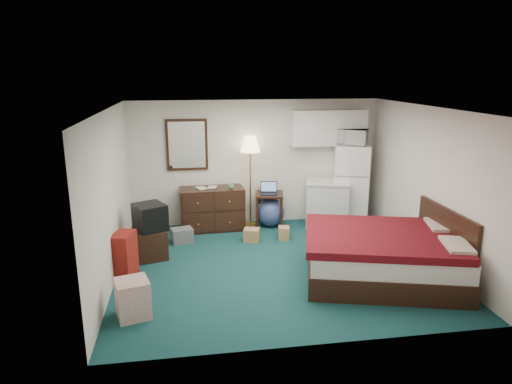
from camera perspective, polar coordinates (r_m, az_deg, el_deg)
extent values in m
cube|color=#164245|center=(7.47, 2.56, -9.11)|extent=(5.00, 4.50, 0.01)
cube|color=white|center=(6.85, 2.81, 10.37)|extent=(5.00, 4.50, 0.01)
cube|color=white|center=(9.22, -0.10, 3.70)|extent=(5.00, 0.01, 2.50)
cube|color=white|center=(4.98, 7.86, -6.28)|extent=(5.00, 0.01, 2.50)
cube|color=white|center=(7.01, -17.76, -0.60)|extent=(0.01, 4.50, 2.50)
cube|color=white|center=(7.94, 20.67, 0.90)|extent=(0.01, 4.50, 2.50)
sphere|color=#364880|center=(9.19, 1.82, -2.55)|extent=(0.63, 0.63, 0.57)
imported|color=white|center=(9.25, 11.99, 6.97)|extent=(0.64, 0.55, 0.38)
imported|color=olive|center=(8.82, -7.42, 1.11)|extent=(0.17, 0.08, 0.24)
imported|color=olive|center=(8.90, -6.04, 1.23)|extent=(0.17, 0.06, 0.22)
imported|color=#619F4F|center=(8.78, -3.13, 0.79)|extent=(0.14, 0.12, 0.13)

